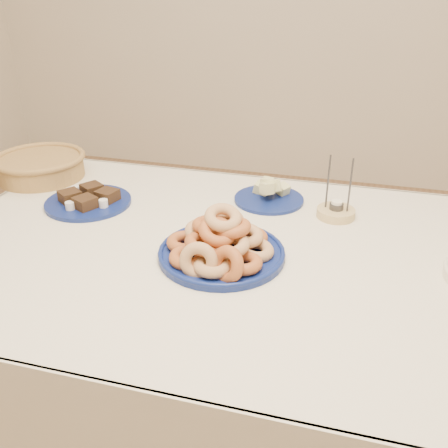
{
  "coord_description": "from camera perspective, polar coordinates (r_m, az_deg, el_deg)",
  "views": [
    {
      "loc": [
        0.31,
        -1.17,
        1.44
      ],
      "look_at": [
        0.0,
        -0.05,
        0.85
      ],
      "focal_mm": 40.0,
      "sensor_mm": 36.0,
      "label": 1
    }
  ],
  "objects": [
    {
      "name": "ground",
      "position": [
        1.88,
        0.44,
        -23.03
      ],
      "size": [
        5.0,
        5.0,
        0.0
      ],
      "primitive_type": "plane",
      "color": "brown",
      "rests_on": "ground"
    },
    {
      "name": "dining_table",
      "position": [
        1.44,
        0.53,
        -6.41
      ],
      "size": [
        1.71,
        1.11,
        0.75
      ],
      "color": "brown",
      "rests_on": "ground"
    },
    {
      "name": "donut_platter",
      "position": [
        1.32,
        -0.36,
        -2.41
      ],
      "size": [
        0.37,
        0.37,
        0.16
      ],
      "rotation": [
        0.0,
        0.0,
        -0.1
      ],
      "color": "navy",
      "rests_on": "dining_table"
    },
    {
      "name": "melon_plate",
      "position": [
        1.68,
        5.17,
        3.48
      ],
      "size": [
        0.29,
        0.29,
        0.08
      ],
      "rotation": [
        0.0,
        0.0,
        -0.27
      ],
      "color": "navy",
      "rests_on": "dining_table"
    },
    {
      "name": "brownie_plate",
      "position": [
        1.7,
        -15.25,
        2.66
      ],
      "size": [
        0.34,
        0.34,
        0.05
      ],
      "rotation": [
        0.0,
        0.0,
        -0.26
      ],
      "color": "navy",
      "rests_on": "dining_table"
    },
    {
      "name": "wicker_basket",
      "position": [
        1.97,
        -20.25,
        6.31
      ],
      "size": [
        0.4,
        0.4,
        0.09
      ],
      "rotation": [
        0.0,
        0.0,
        -0.26
      ],
      "color": "olive",
      "rests_on": "dining_table"
    },
    {
      "name": "candle_holder",
      "position": [
        1.59,
        12.67,
        1.41
      ],
      "size": [
        0.14,
        0.14,
        0.2
      ],
      "rotation": [
        0.0,
        0.0,
        -0.2
      ],
      "color": "tan",
      "rests_on": "dining_table"
    }
  ]
}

